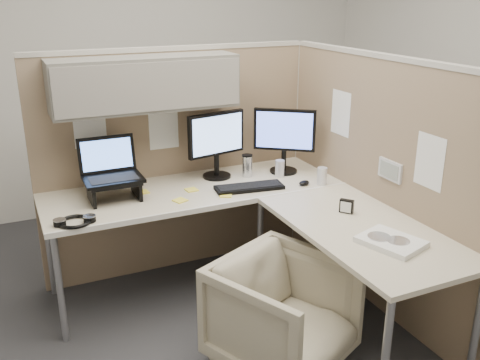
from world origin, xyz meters
name	(u,v)px	position (x,y,z in m)	size (l,w,h in m)	color
ground	(242,319)	(0.00, 0.00, 0.00)	(4.50, 4.50, 0.00)	#2A2A2E
partition_back	(163,127)	(-0.22, 0.83, 1.10)	(2.00, 0.36, 1.63)	#90785E
partition_right	(373,182)	(0.90, -0.07, 0.82)	(0.07, 2.03, 1.63)	#90785E
desk	(252,210)	(0.12, 0.13, 0.69)	(2.00, 1.98, 0.73)	beige
office_chair	(283,308)	(0.04, -0.45, 0.34)	(0.66, 0.62, 0.68)	#BCAC96
monitor_left	(216,140)	(0.12, 0.68, 1.00)	(0.44, 0.20, 0.47)	black
monitor_right	(284,135)	(0.60, 0.59, 1.00)	(0.38, 0.29, 0.47)	black
laptop_station	(112,176)	(-0.64, 0.59, 0.87)	(0.36, 0.31, 0.38)	black
keyboard	(249,187)	(0.22, 0.37, 0.74)	(0.46, 0.15, 0.02)	black
mouse	(304,183)	(0.60, 0.28, 0.75)	(0.09, 0.06, 0.03)	black
travel_mug	(247,166)	(0.32, 0.61, 0.81)	(0.08, 0.08, 0.16)	silver
soda_can_green	(322,176)	(0.71, 0.24, 0.79)	(0.07, 0.07, 0.12)	silver
soda_can_silver	(280,168)	(0.53, 0.51, 0.79)	(0.07, 0.07, 0.12)	silver
sticky_note_a	(180,200)	(-0.27, 0.36, 0.73)	(0.08, 0.08, 0.01)	#FFEA43
sticky_note_c	(143,192)	(-0.44, 0.60, 0.73)	(0.08, 0.08, 0.01)	#FFEA43
sticky_note_d	(191,190)	(-0.14, 0.51, 0.73)	(0.08, 0.08, 0.01)	#FFEA43
sticky_note_b	(226,195)	(0.03, 0.32, 0.73)	(0.08, 0.08, 0.01)	#FFEA43
headphones	(75,221)	(-0.92, 0.27, 0.74)	(0.23, 0.20, 0.03)	black
paper_stack	(391,242)	(0.54, -0.69, 0.75)	(0.33, 0.37, 0.03)	white
desk_clock	(346,206)	(0.57, -0.24, 0.77)	(0.08, 0.08, 0.08)	black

